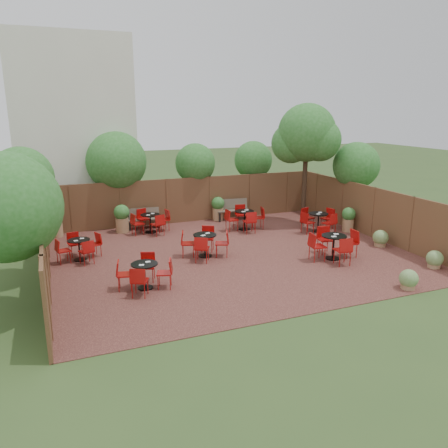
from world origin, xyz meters
name	(u,v)px	position (x,y,z in m)	size (l,w,h in m)	color
ground	(232,255)	(0.00, 0.00, 0.00)	(80.00, 80.00, 0.00)	#354F23
courtyard_paving	(232,254)	(0.00, 0.00, 0.01)	(12.00, 10.00, 0.02)	#391A17
fence_back	(189,200)	(0.00, 5.00, 1.00)	(12.00, 0.08, 2.00)	#502F1D
fence_left	(46,247)	(-6.00, 0.00, 1.00)	(0.08, 10.00, 2.00)	#502F1D
fence_right	(373,212)	(6.00, 0.00, 1.00)	(0.08, 10.00, 2.00)	#502F1D
neighbour_building	(74,130)	(-4.50, 8.00, 4.00)	(5.00, 4.00, 8.00)	silver
overhang_foliage	(134,174)	(-2.89, 2.32, 2.68)	(15.58, 10.76, 2.57)	#276520
courtyard_tree	(307,137)	(4.56, 2.81, 3.80)	(2.65, 2.55, 5.17)	black
park_bench_left	(144,218)	(-2.16, 4.62, 0.46)	(1.40, 0.53, 0.85)	brown
park_bench_right	(232,209)	(1.92, 4.63, 0.50)	(1.55, 0.66, 0.93)	brown
bistro_tables	(223,236)	(-0.01, 0.80, 0.47)	(11.01, 7.28, 0.95)	black
planters	(179,216)	(-0.85, 3.78, 0.61)	(11.81, 4.30, 1.16)	#97714B
low_shrubs	(404,256)	(4.85, -3.00, 0.30)	(2.57, 4.04, 0.61)	#97714B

